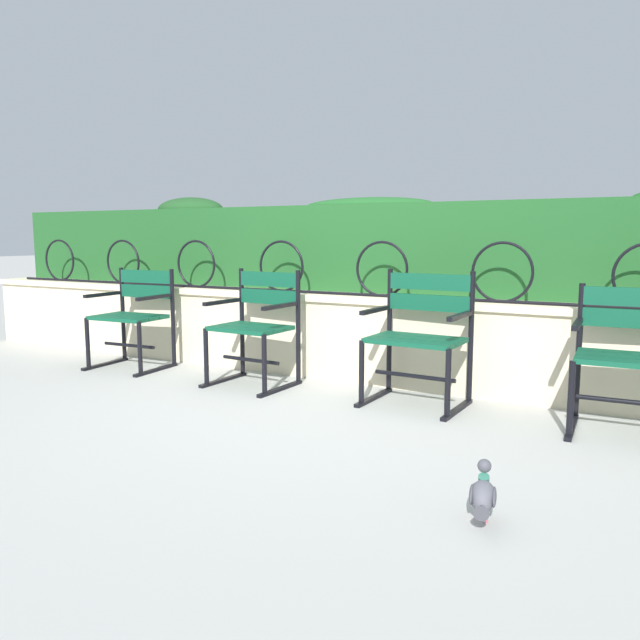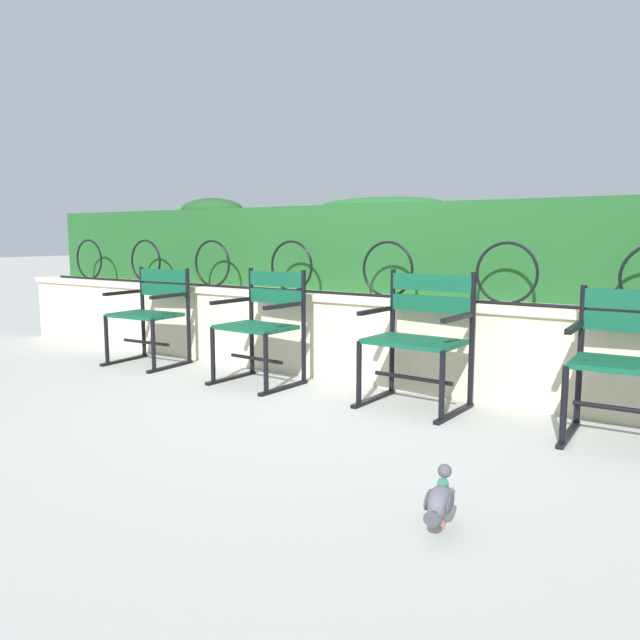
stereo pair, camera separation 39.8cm
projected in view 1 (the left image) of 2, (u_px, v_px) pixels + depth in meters
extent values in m
plane|color=#ADADA8|center=(315.00, 401.00, 4.26)|extent=(60.00, 60.00, 0.00)
cube|color=beige|center=(361.00, 341.00, 4.87)|extent=(8.24, 0.35, 0.62)
cube|color=beige|center=(361.00, 298.00, 4.82)|extent=(8.24, 0.41, 0.05)
cylinder|color=black|center=(357.00, 294.00, 4.75)|extent=(7.68, 0.02, 0.02)
torus|color=black|center=(60.00, 260.00, 6.30)|extent=(0.42, 0.02, 0.42)
torus|color=black|center=(123.00, 262.00, 5.88)|extent=(0.42, 0.02, 0.42)
torus|color=black|center=(196.00, 264.00, 5.47)|extent=(0.42, 0.02, 0.42)
torus|color=black|center=(281.00, 266.00, 5.05)|extent=(0.42, 0.02, 0.42)
torus|color=black|center=(382.00, 269.00, 4.63)|extent=(0.42, 0.02, 0.42)
torus|color=black|center=(502.00, 272.00, 4.21)|extent=(0.42, 0.02, 0.42)
cube|color=#1E5123|center=(384.00, 248.00, 5.16)|extent=(8.08, 0.54, 0.71)
ellipsoid|color=#1E4920|center=(190.00, 210.00, 6.08)|extent=(0.72, 0.49, 0.24)
ellipsoid|color=#1A4C1F|center=(368.00, 205.00, 5.18)|extent=(1.15, 0.49, 0.13)
cube|color=#0F4C33|center=(117.00, 319.00, 5.13)|extent=(0.56, 0.16, 0.03)
cube|color=#0F4C33|center=(128.00, 317.00, 5.25)|extent=(0.56, 0.16, 0.03)
cube|color=#0F4C33|center=(139.00, 315.00, 5.37)|extent=(0.56, 0.16, 0.03)
cube|color=#0F4C33|center=(146.00, 277.00, 5.42)|extent=(0.56, 0.06, 0.11)
cube|color=#0F4C33|center=(146.00, 291.00, 5.44)|extent=(0.56, 0.06, 0.11)
cylinder|color=black|center=(173.00, 318.00, 5.35)|extent=(0.04, 0.04, 0.84)
cylinder|color=black|center=(140.00, 349.00, 4.99)|extent=(0.04, 0.04, 0.44)
cube|color=black|center=(156.00, 370.00, 5.19)|extent=(0.07, 0.52, 0.02)
cube|color=black|center=(154.00, 297.00, 5.11)|extent=(0.06, 0.40, 0.03)
cylinder|color=black|center=(123.00, 314.00, 5.59)|extent=(0.04, 0.04, 0.84)
cylinder|color=black|center=(88.00, 344.00, 5.23)|extent=(0.04, 0.04, 0.44)
cube|color=black|center=(105.00, 364.00, 5.43)|extent=(0.07, 0.52, 0.02)
cube|color=black|center=(102.00, 295.00, 5.35)|extent=(0.06, 0.40, 0.03)
cylinder|color=black|center=(129.00, 345.00, 5.28)|extent=(0.53, 0.06, 0.03)
cube|color=#0F4C33|center=(239.00, 330.00, 4.51)|extent=(0.55, 0.15, 0.03)
cube|color=#0F4C33|center=(250.00, 328.00, 4.63)|extent=(0.55, 0.15, 0.03)
cube|color=#0F4C33|center=(261.00, 326.00, 4.74)|extent=(0.55, 0.15, 0.03)
cube|color=#0F4C33|center=(269.00, 279.00, 4.79)|extent=(0.54, 0.06, 0.11)
cube|color=#0F4C33|center=(269.00, 297.00, 4.80)|extent=(0.54, 0.06, 0.11)
cylinder|color=black|center=(298.00, 328.00, 4.69)|extent=(0.04, 0.04, 0.87)
cylinder|color=black|center=(264.00, 365.00, 4.36)|extent=(0.04, 0.04, 0.44)
cube|color=black|center=(280.00, 389.00, 4.55)|extent=(0.07, 0.52, 0.02)
cube|color=black|center=(280.00, 306.00, 4.47)|extent=(0.06, 0.40, 0.03)
cylinder|color=black|center=(242.00, 323.00, 4.97)|extent=(0.04, 0.04, 0.87)
cylinder|color=black|center=(206.00, 358.00, 4.64)|extent=(0.04, 0.04, 0.44)
cube|color=black|center=(223.00, 380.00, 4.83)|extent=(0.07, 0.52, 0.02)
cube|color=black|center=(222.00, 302.00, 4.75)|extent=(0.06, 0.40, 0.03)
cylinder|color=black|center=(251.00, 360.00, 4.66)|extent=(0.51, 0.06, 0.03)
cube|color=#0F4C33|center=(407.00, 343.00, 3.98)|extent=(0.60, 0.15, 0.03)
cube|color=#0F4C33|center=(415.00, 340.00, 4.09)|extent=(0.60, 0.15, 0.03)
cube|color=#0F4C33|center=(423.00, 337.00, 4.21)|extent=(0.60, 0.15, 0.03)
cube|color=#0F4C33|center=(430.00, 282.00, 4.25)|extent=(0.59, 0.06, 0.11)
cube|color=#0F4C33|center=(429.00, 303.00, 4.27)|extent=(0.59, 0.06, 0.11)
cylinder|color=black|center=(471.00, 338.00, 4.14)|extent=(0.04, 0.04, 0.89)
cylinder|color=black|center=(448.00, 384.00, 3.81)|extent=(0.04, 0.04, 0.44)
cube|color=black|center=(457.00, 410.00, 4.00)|extent=(0.06, 0.52, 0.02)
cube|color=black|center=(460.00, 316.00, 3.92)|extent=(0.05, 0.40, 0.03)
cylinder|color=black|center=(389.00, 331.00, 4.45)|extent=(0.04, 0.04, 0.89)
cylinder|color=black|center=(362.00, 373.00, 4.11)|extent=(0.04, 0.04, 0.44)
cube|color=black|center=(374.00, 398.00, 4.30)|extent=(0.06, 0.52, 0.02)
cube|color=black|center=(375.00, 310.00, 4.22)|extent=(0.05, 0.40, 0.03)
cylinder|color=black|center=(415.00, 376.00, 4.12)|extent=(0.56, 0.05, 0.03)
cube|color=#0F4C33|center=(629.00, 364.00, 3.34)|extent=(0.56, 0.15, 0.03)
cube|color=#0F4C33|center=(629.00, 359.00, 3.46)|extent=(0.56, 0.15, 0.03)
cube|color=#0F4C33|center=(630.00, 355.00, 3.58)|extent=(0.56, 0.15, 0.03)
cube|color=#0F4C33|center=(633.00, 297.00, 3.63)|extent=(0.56, 0.05, 0.11)
cube|color=#0F4C33|center=(632.00, 319.00, 3.64)|extent=(0.56, 0.05, 0.11)
cylinder|color=black|center=(579.00, 352.00, 3.80)|extent=(0.04, 0.04, 0.84)
cylinder|color=black|center=(571.00, 400.00, 3.44)|extent=(0.04, 0.04, 0.44)
cube|color=black|center=(572.00, 427.00, 3.64)|extent=(0.06, 0.52, 0.02)
cube|color=black|center=(577.00, 324.00, 3.56)|extent=(0.05, 0.40, 0.03)
cylinder|color=black|center=(627.00, 402.00, 3.49)|extent=(0.53, 0.05, 0.03)
ellipsoid|color=#5B5B66|center=(483.00, 496.00, 2.45)|extent=(0.14, 0.21, 0.11)
cylinder|color=#2D6B56|center=(484.00, 481.00, 2.51)|extent=(0.06, 0.07, 0.06)
sphere|color=#494951|center=(484.00, 466.00, 2.52)|extent=(0.06, 0.06, 0.06)
cone|color=black|center=(485.00, 464.00, 2.55)|extent=(0.02, 0.02, 0.01)
cone|color=#404047|center=(482.00, 509.00, 2.34)|extent=(0.08, 0.09, 0.06)
ellipsoid|color=#4E4E56|center=(472.00, 494.00, 2.45)|extent=(0.05, 0.14, 0.07)
ellipsoid|color=#4E4E56|center=(494.00, 497.00, 2.43)|extent=(0.05, 0.14, 0.07)
cylinder|color=#C6515B|center=(478.00, 513.00, 2.47)|extent=(0.01, 0.01, 0.05)
cylinder|color=#C6515B|center=(487.00, 517.00, 2.45)|extent=(0.01, 0.01, 0.05)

